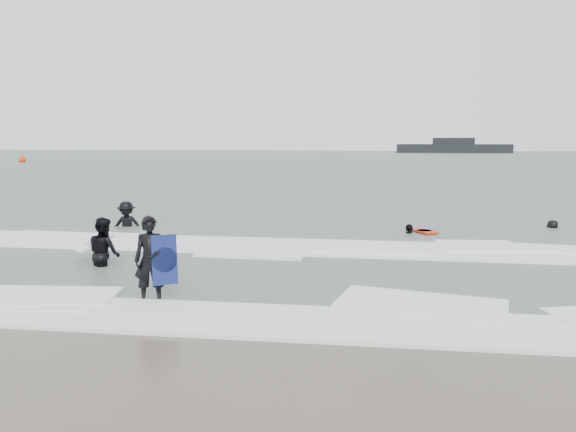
# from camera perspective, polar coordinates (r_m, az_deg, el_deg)

# --- Properties ---
(ground) EXTENTS (320.00, 320.00, 0.00)m
(ground) POSITION_cam_1_polar(r_m,az_deg,el_deg) (10.48, -4.29, -9.62)
(ground) COLOR brown
(ground) RESTS_ON ground
(sea) EXTENTS (320.00, 320.00, 0.00)m
(sea) POSITION_cam_1_polar(r_m,az_deg,el_deg) (89.82, 7.46, 5.68)
(sea) COLOR #47544C
(sea) RESTS_ON ground
(surfer_centre) EXTENTS (0.72, 0.58, 1.71)m
(surfer_centre) POSITION_cam_1_polar(r_m,az_deg,el_deg) (11.33, -13.64, -8.49)
(surfer_centre) COLOR black
(surfer_centre) RESTS_ON ground
(surfer_wading) EXTENTS (1.11, 1.08, 1.80)m
(surfer_wading) POSITION_cam_1_polar(r_m,az_deg,el_deg) (14.70, -18.10, -4.93)
(surfer_wading) COLOR black
(surfer_wading) RESTS_ON ground
(surfer_breaker) EXTENTS (1.30, 0.94, 1.81)m
(surfer_breaker) POSITION_cam_1_polar(r_m,az_deg,el_deg) (20.88, -16.05, -1.19)
(surfer_breaker) COLOR black
(surfer_breaker) RESTS_ON ground
(surfer_right_near) EXTENTS (0.71, 0.96, 1.51)m
(surfer_right_near) POSITION_cam_1_polar(r_m,az_deg,el_deg) (19.08, 12.23, -1.88)
(surfer_right_near) COLOR black
(surfer_right_near) RESTS_ON ground
(surfer_right_far) EXTENTS (0.84, 0.84, 1.48)m
(surfer_right_far) POSITION_cam_1_polar(r_m,az_deg,el_deg) (21.93, 25.28, -1.22)
(surfer_right_far) COLOR black
(surfer_right_far) RESTS_ON ground
(surf_foam) EXTENTS (30.03, 9.06, 0.09)m
(surf_foam) POSITION_cam_1_polar(r_m,az_deg,el_deg) (13.98, -0.83, -5.02)
(surf_foam) COLOR white
(surf_foam) RESTS_ON ground
(bodyboards) EXTENTS (9.60, 9.66, 1.25)m
(bodyboards) POSITION_cam_1_polar(r_m,az_deg,el_deg) (14.62, -3.47, -2.63)
(bodyboards) COLOR #101A4E
(bodyboards) RESTS_ON ground
(buoy) EXTENTS (1.00, 1.00, 1.65)m
(buoy) POSITION_cam_1_polar(r_m,az_deg,el_deg) (87.56, -25.39, 5.19)
(buoy) COLOR red
(buoy) RESTS_ON ground
(vessel_horizon) EXTENTS (27.21, 4.86, 3.69)m
(vessel_horizon) POSITION_cam_1_polar(r_m,az_deg,el_deg) (144.58, 16.44, 6.69)
(vessel_horizon) COLOR black
(vessel_horizon) RESTS_ON ground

